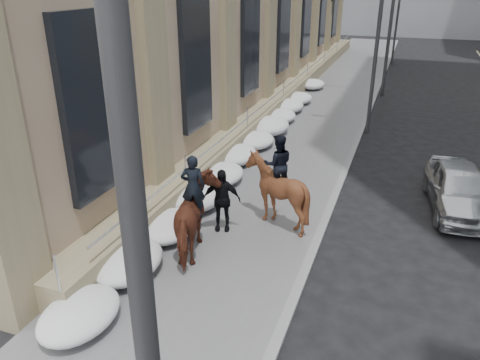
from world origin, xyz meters
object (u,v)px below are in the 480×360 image
object	(u,v)px
pedestrian	(221,200)
mounted_horse_right	(276,187)
mounted_horse_left	(198,216)
car_silver	(459,189)

from	to	relation	value
pedestrian	mounted_horse_right	bearing A→B (deg)	15.63
mounted_horse_left	pedestrian	size ratio (longest dim) A/B	1.43
mounted_horse_left	mounted_horse_right	xyz separation A→B (m)	(1.49, 2.26, 0.08)
mounted_horse_left	mounted_horse_right	size ratio (longest dim) A/B	0.99
mounted_horse_left	car_silver	bearing A→B (deg)	-158.96
mounted_horse_right	car_silver	distance (m)	6.01
mounted_horse_left	car_silver	world-z (taller)	mounted_horse_left
mounted_horse_right	pedestrian	size ratio (longest dim) A/B	1.45
mounted_horse_left	mounted_horse_right	distance (m)	2.70
pedestrian	car_silver	xyz separation A→B (m)	(6.54, 3.91, -0.32)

